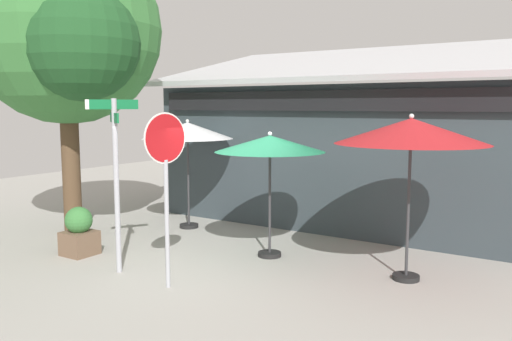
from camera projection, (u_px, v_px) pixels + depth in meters
The scene contains 9 objects.
ground_plane at pixel (214, 268), 9.37m from camera, with size 28.00×28.00×0.10m, color #9E9B93.
cafe_building at pixel (353, 149), 13.36m from camera, with size 9.27×5.08×4.53m.
street_sign_post at pixel (116, 168), 8.80m from camera, with size 0.68×0.73×2.96m.
stop_sign at pixel (166, 166), 8.03m from camera, with size 0.14×0.78×2.74m.
patio_umbrella_ivory_left at pixel (188, 132), 12.05m from camera, with size 2.10×2.10×2.53m.
patio_umbrella_forest_green_center at pixel (270, 145), 9.70m from camera, with size 2.06×2.06×2.37m.
patio_umbrella_crimson_right at pixel (411, 132), 8.32m from camera, with size 2.43×2.43×2.71m.
shade_tree at pixel (67, 31), 11.01m from camera, with size 4.30×4.07×6.51m.
sidewalk_planter at pixel (79, 232), 10.01m from camera, with size 0.57×0.57×0.93m.
Camera 1 is at (5.59, -7.20, 2.83)m, focal length 36.83 mm.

